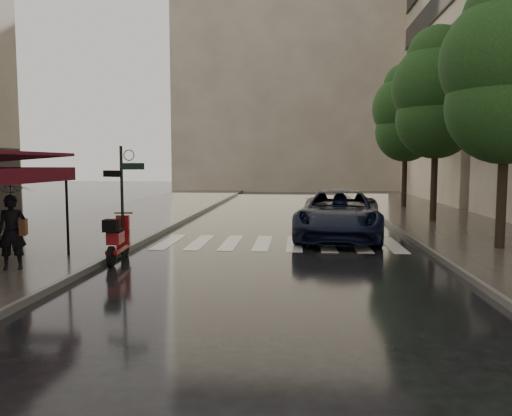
# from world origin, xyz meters

# --- Properties ---
(ground) EXTENTS (120.00, 120.00, 0.00)m
(ground) POSITION_xyz_m (0.00, 0.00, 0.00)
(ground) COLOR black
(ground) RESTS_ON ground
(sidewalk_near) EXTENTS (6.00, 60.00, 0.12)m
(sidewalk_near) POSITION_xyz_m (-4.50, 12.00, 0.06)
(sidewalk_near) COLOR #38332D
(sidewalk_near) RESTS_ON ground
(sidewalk_far) EXTENTS (5.50, 60.00, 0.12)m
(sidewalk_far) POSITION_xyz_m (10.25, 12.00, 0.06)
(sidewalk_far) COLOR #38332D
(sidewalk_far) RESTS_ON ground
(curb_near) EXTENTS (0.12, 60.00, 0.16)m
(curb_near) POSITION_xyz_m (-1.45, 12.00, 0.07)
(curb_near) COLOR #595651
(curb_near) RESTS_ON ground
(curb_far) EXTENTS (0.12, 60.00, 0.16)m
(curb_far) POSITION_xyz_m (7.45, 12.00, 0.07)
(curb_far) COLOR #595651
(curb_far) RESTS_ON ground
(crosswalk) EXTENTS (7.85, 3.20, 0.01)m
(crosswalk) POSITION_xyz_m (2.98, 6.00, 0.01)
(crosswalk) COLOR silver
(crosswalk) RESTS_ON ground
(signpost) EXTENTS (1.17, 0.29, 3.10)m
(signpost) POSITION_xyz_m (-1.19, 3.00, 1.83)
(signpost) COLOR black
(signpost) RESTS_ON ground
(haussmann_far) EXTENTS (8.00, 16.00, 18.50)m
(haussmann_far) POSITION_xyz_m (16.50, 26.00, 9.25)
(haussmann_far) COLOR gray
(haussmann_far) RESTS_ON ground
(backdrop_building) EXTENTS (22.00, 6.00, 20.00)m
(backdrop_building) POSITION_xyz_m (3.00, 38.00, 10.00)
(backdrop_building) COLOR gray
(backdrop_building) RESTS_ON ground
(tree_near) EXTENTS (3.80, 3.80, 7.99)m
(tree_near) POSITION_xyz_m (9.60, 5.00, 5.32)
(tree_near) COLOR black
(tree_near) RESTS_ON sidewalk_far
(tree_mid) EXTENTS (3.80, 3.80, 8.34)m
(tree_mid) POSITION_xyz_m (9.50, 12.00, 5.59)
(tree_mid) COLOR black
(tree_mid) RESTS_ON sidewalk_far
(tree_far) EXTENTS (3.80, 3.80, 8.16)m
(tree_far) POSITION_xyz_m (9.70, 19.00, 5.46)
(tree_far) COLOR black
(tree_far) RESTS_ON sidewalk_far
(pedestrian_with_umbrella) EXTENTS (1.34, 1.35, 2.52)m
(pedestrian_with_umbrella) POSITION_xyz_m (-3.14, 0.93, 1.79)
(pedestrian_with_umbrella) COLOR black
(pedestrian_with_umbrella) RESTS_ON sidewalk_near
(scooter) EXTENTS (0.57, 1.93, 1.27)m
(scooter) POSITION_xyz_m (-1.19, 2.55, 0.59)
(scooter) COLOR black
(scooter) RESTS_ON ground
(parked_car) EXTENTS (3.48, 6.39, 1.70)m
(parked_car) POSITION_xyz_m (5.05, 7.30, 0.85)
(parked_car) COLOR black
(parked_car) RESTS_ON ground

